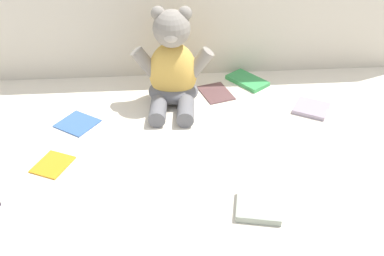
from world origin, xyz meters
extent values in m
plane|color=silver|center=(0.00, 0.00, 0.00)|extent=(3.20, 3.20, 0.00)
ellipsoid|color=#E5B24C|center=(-0.05, 0.20, 0.09)|extent=(0.15, 0.12, 0.19)
ellipsoid|color=slate|center=(-0.05, 0.20, 0.03)|extent=(0.16, 0.14, 0.07)
sphere|color=gray|center=(-0.05, 0.20, 0.24)|extent=(0.12, 0.12, 0.11)
ellipsoid|color=#AEA599|center=(-0.05, 0.16, 0.23)|extent=(0.05, 0.04, 0.03)
sphere|color=gray|center=(-0.09, 0.21, 0.28)|extent=(0.04, 0.04, 0.04)
sphere|color=gray|center=(-0.01, 0.20, 0.28)|extent=(0.04, 0.04, 0.04)
cylinder|color=gray|center=(-0.13, 0.20, 0.13)|extent=(0.09, 0.05, 0.10)
cylinder|color=gray|center=(0.03, 0.19, 0.13)|extent=(0.09, 0.05, 0.10)
cylinder|color=slate|center=(-0.10, 0.10, 0.02)|extent=(0.06, 0.11, 0.05)
cylinder|color=slate|center=(-0.02, 0.10, 0.02)|extent=(0.06, 0.11, 0.05)
cube|color=brown|center=(0.09, 0.23, 0.00)|extent=(0.12, 0.14, 0.01)
cube|color=#A292A6|center=(0.36, 0.11, 0.01)|extent=(0.13, 0.13, 0.01)
cube|color=#9DA796|center=(0.12, -0.29, 0.01)|extent=(0.12, 0.11, 0.02)
cube|color=orange|center=(-0.37, -0.09, 0.00)|extent=(0.11, 0.12, 0.01)
cube|color=green|center=(0.20, 0.29, 0.01)|extent=(0.14, 0.15, 0.01)
cube|color=#3C66AE|center=(-0.33, 0.09, 0.00)|extent=(0.14, 0.14, 0.01)
camera|label=1|loc=(-0.08, -0.97, 0.71)|focal=40.88mm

